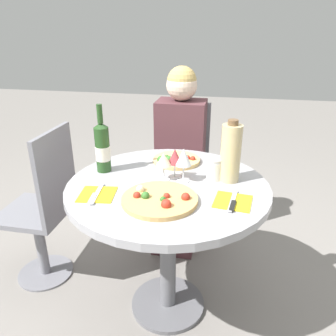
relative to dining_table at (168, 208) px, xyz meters
name	(u,v)px	position (x,y,z in m)	size (l,w,h in m)	color
ground_plane	(168,305)	(0.00, 0.00, -0.62)	(12.00, 12.00, 0.00)	gray
dining_table	(168,208)	(0.00, 0.00, 0.00)	(0.94, 0.94, 0.75)	slate
chair_behind_diner	(182,170)	(-0.06, 0.82, -0.16)	(0.36, 0.36, 0.93)	slate
seated_diner	(179,166)	(-0.06, 0.68, -0.07)	(0.32, 0.47, 1.19)	#512D33
chair_empty_side	(45,211)	(-0.73, 0.10, -0.16)	(0.36, 0.36, 0.93)	slate
pizza_large	(159,199)	(0.00, -0.18, 0.14)	(0.32, 0.32, 0.05)	tan
pizza_small_far	(176,160)	(-0.01, 0.27, 0.14)	(0.25, 0.25, 0.05)	#DBB26B
wine_bottle	(102,147)	(-0.34, 0.08, 0.25)	(0.07, 0.07, 0.34)	#23471E
tall_carafe	(231,153)	(0.28, 0.09, 0.27)	(0.09, 0.09, 0.29)	tan
sugar_shaker	(215,169)	(0.21, 0.10, 0.18)	(0.08, 0.08, 0.10)	silver
wine_glass_center	(175,157)	(0.02, 0.08, 0.23)	(0.07, 0.07, 0.14)	silver
wine_glass_front_right	(184,158)	(0.07, 0.04, 0.25)	(0.07, 0.07, 0.16)	silver
wine_glass_front_left	(164,160)	(-0.03, 0.04, 0.23)	(0.07, 0.07, 0.13)	silver
place_setting_left	(97,194)	(-0.28, -0.17, 0.13)	(0.17, 0.19, 0.01)	yellow
place_setting_right	(233,201)	(0.30, -0.12, 0.13)	(0.17, 0.19, 0.01)	yellow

